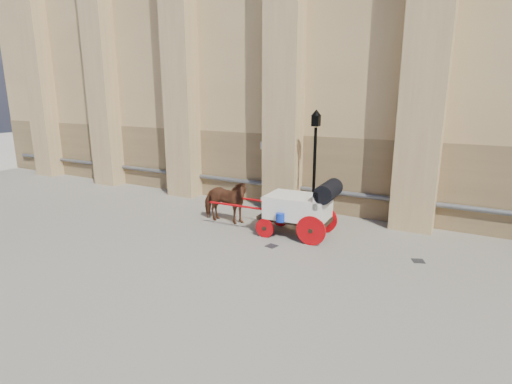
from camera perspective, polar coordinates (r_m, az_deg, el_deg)
The scene contains 6 objects.
ground at distance 12.92m, azimuth 0.83°, elevation -6.96°, with size 90.00×90.00×0.00m, color #6B6658.
horse at distance 14.50m, azimuth -4.50°, elevation -1.31°, with size 0.87×1.92×1.62m, color brown.
carriage at distance 13.08m, azimuth 6.61°, elevation -1.99°, with size 4.45×1.63×1.92m.
street_lamp at distance 14.76m, azimuth 8.37°, elevation 4.27°, with size 0.38×0.38×4.06m.
drain_grate_near at distance 12.47m, azimuth 2.24°, elevation -7.71°, with size 0.32×0.32×0.01m, color black.
drain_grate_far at distance 12.29m, azimuth 22.17°, elevation -9.10°, with size 0.32×0.32×0.01m, color black.
Camera 1 is at (5.71, -10.65, 4.57)m, focal length 28.00 mm.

